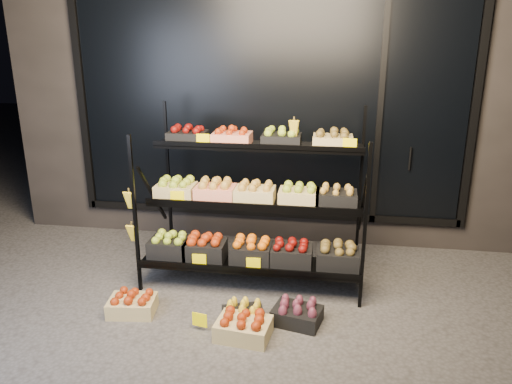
% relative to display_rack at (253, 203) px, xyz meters
% --- Properties ---
extents(ground, '(24.00, 24.00, 0.00)m').
position_rel_display_rack_xyz_m(ground, '(0.01, -0.60, -0.79)').
color(ground, '#514F4C').
rests_on(ground, ground).
extents(building, '(6.00, 2.08, 3.50)m').
position_rel_display_rack_xyz_m(building, '(0.01, 1.99, 0.96)').
color(building, '#2D2826').
rests_on(building, ground).
extents(display_rack, '(2.18, 1.02, 1.67)m').
position_rel_display_rack_xyz_m(display_rack, '(0.00, 0.00, 0.00)').
color(display_rack, black).
rests_on(display_rack, ground).
extents(tag_floor_a, '(0.13, 0.01, 0.12)m').
position_rel_display_rack_xyz_m(tag_floor_a, '(-0.28, -1.00, -0.73)').
color(tag_floor_a, '#FFE800').
rests_on(tag_floor_a, ground).
extents(floor_crate_left, '(0.43, 0.34, 0.20)m').
position_rel_display_rack_xyz_m(floor_crate_left, '(-0.93, -0.82, -0.69)').
color(floor_crate_left, '#CEB977').
rests_on(floor_crate_left, ground).
extents(floor_crate_midleft, '(0.40, 0.35, 0.18)m').
position_rel_display_rack_xyz_m(floor_crate_midleft, '(0.05, -0.83, -0.70)').
color(floor_crate_midleft, black).
rests_on(floor_crate_midleft, ground).
extents(floor_crate_midright, '(0.46, 0.36, 0.21)m').
position_rel_display_rack_xyz_m(floor_crate_midright, '(0.09, -1.03, -0.69)').
color(floor_crate_midright, '#CEB977').
rests_on(floor_crate_midright, ground).
extents(floor_crate_right, '(0.45, 0.37, 0.20)m').
position_rel_display_rack_xyz_m(floor_crate_right, '(0.50, -0.76, -0.69)').
color(floor_crate_right, black).
rests_on(floor_crate_right, ground).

